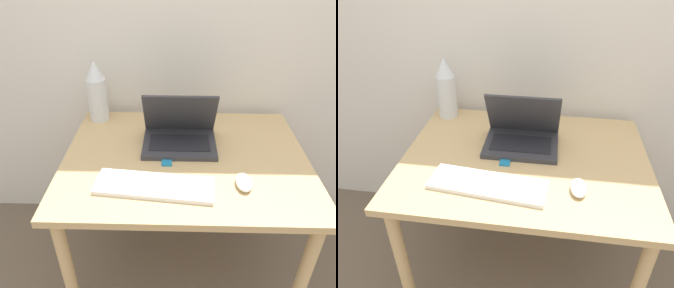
{
  "view_description": "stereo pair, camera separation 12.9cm",
  "coord_description": "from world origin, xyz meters",
  "views": [
    {
      "loc": [
        -0.04,
        -0.75,
        1.5
      ],
      "look_at": [
        -0.07,
        0.33,
        0.81
      ],
      "focal_mm": 35.0,
      "sensor_mm": 36.0,
      "label": 1
    },
    {
      "loc": [
        0.09,
        -0.74,
        1.5
      ],
      "look_at": [
        -0.07,
        0.33,
        0.81
      ],
      "focal_mm": 35.0,
      "sensor_mm": 36.0,
      "label": 2
    }
  ],
  "objects": [
    {
      "name": "laptop",
      "position": [
        -0.03,
        0.5,
        0.76
      ],
      "size": [
        0.32,
        0.25,
        0.24
      ],
      "color": "#333338",
      "rests_on": "desk"
    },
    {
      "name": "wall_back",
      "position": [
        0.0,
        0.86,
        1.25
      ],
      "size": [
        6.0,
        0.05,
        2.5
      ],
      "color": "white",
      "rests_on": "ground_plane"
    },
    {
      "name": "keyboard",
      "position": [
        -0.12,
        0.18,
        0.72
      ],
      "size": [
        0.45,
        0.19,
        0.02
      ],
      "color": "white",
      "rests_on": "desk"
    },
    {
      "name": "mp3_player",
      "position": [
        -0.08,
        0.35,
        0.71
      ],
      "size": [
        0.04,
        0.06,
        0.01
      ],
      "color": "#1E7FB7",
      "rests_on": "desk"
    },
    {
      "name": "desk",
      "position": [
        0.0,
        0.4,
        0.62
      ],
      "size": [
        1.03,
        0.8,
        0.71
      ],
      "color": "tan",
      "rests_on": "ground_plane"
    },
    {
      "name": "vase",
      "position": [
        -0.43,
        0.72,
        0.86
      ],
      "size": [
        0.09,
        0.09,
        0.31
      ],
      "color": "white",
      "rests_on": "desk"
    },
    {
      "name": "mouse",
      "position": [
        0.21,
        0.21,
        0.72
      ],
      "size": [
        0.06,
        0.11,
        0.03
      ],
      "color": "white",
      "rests_on": "desk"
    }
  ]
}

